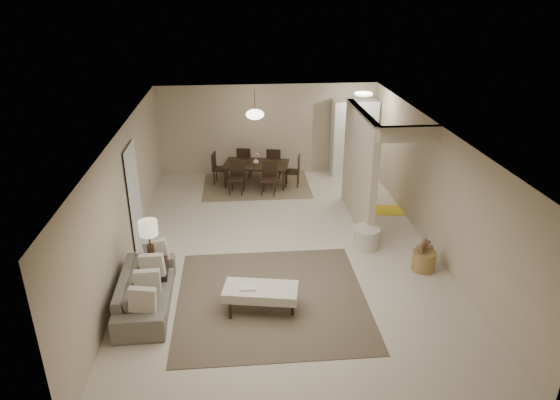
{
  "coord_description": "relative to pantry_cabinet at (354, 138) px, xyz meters",
  "views": [
    {
      "loc": [
        -0.86,
        -8.88,
        4.96
      ],
      "look_at": [
        -0.05,
        0.07,
        1.05
      ],
      "focal_mm": 32.0,
      "sensor_mm": 36.0,
      "label": 1
    }
  ],
  "objects": [
    {
      "name": "round_pouf",
      "position": [
        -0.66,
        -4.25,
        -0.83
      ],
      "size": [
        0.55,
        0.55,
        0.43
      ],
      "primitive_type": "cylinder",
      "color": "beige",
      "rests_on": "floor"
    },
    {
      "name": "table_lamp",
      "position": [
        -4.75,
        -5.35,
        0.06
      ],
      "size": [
        0.32,
        0.32,
        0.76
      ],
      "color": "#442D1D",
      "rests_on": "side_table"
    },
    {
      "name": "ceiling",
      "position": [
        -2.35,
        -4.15,
        1.45
      ],
      "size": [
        9.0,
        9.0,
        0.0
      ],
      "primitive_type": "plane",
      "rotation": [
        3.14,
        0.0,
        0.0
      ],
      "color": "white",
      "rests_on": "back_wall"
    },
    {
      "name": "floor",
      "position": [
        -2.35,
        -4.15,
        -1.05
      ],
      "size": [
        9.0,
        9.0,
        0.0
      ],
      "primitive_type": "plane",
      "color": "beige",
      "rests_on": "ground"
    },
    {
      "name": "wicker_basket",
      "position": [
        0.21,
        -5.19,
        -0.86
      ],
      "size": [
        0.57,
        0.57,
        0.37
      ],
      "primitive_type": "cylinder",
      "rotation": [
        0.0,
        0.0,
        0.38
      ],
      "color": "olive",
      "rests_on": "floor"
    },
    {
      "name": "flush_light",
      "position": [
        -0.05,
        -0.95,
        1.41
      ],
      "size": [
        0.44,
        0.44,
        0.05
      ],
      "primitive_type": "cylinder",
      "color": "white",
      "rests_on": "ceiling"
    },
    {
      "name": "pantry_cabinet",
      "position": [
        0.0,
        0.0,
        0.0
      ],
      "size": [
        1.2,
        0.55,
        2.1
      ],
      "primitive_type": "cube",
      "color": "white",
      "rests_on": "floor"
    },
    {
      "name": "dining_table",
      "position": [
        -2.73,
        -0.6,
        -0.75
      ],
      "size": [
        1.84,
        1.25,
        0.6
      ],
      "primitive_type": "imported",
      "rotation": [
        0.0,
        0.0,
        -0.19
      ],
      "color": "black",
      "rests_on": "dining_rug"
    },
    {
      "name": "left_wall",
      "position": [
        -5.35,
        -4.15,
        0.2
      ],
      "size": [
        0.0,
        9.0,
        9.0
      ],
      "primitive_type": "plane",
      "rotation": [
        1.57,
        0.0,
        1.57
      ],
      "color": "#C3B294",
      "rests_on": "floor"
    },
    {
      "name": "partition",
      "position": [
        -0.55,
        -2.9,
        0.2
      ],
      "size": [
        0.15,
        2.5,
        2.5
      ],
      "primitive_type": "cube",
      "color": "#C3B294",
      "rests_on": "floor"
    },
    {
      "name": "dining_rug",
      "position": [
        -2.73,
        -0.6,
        -1.04
      ],
      "size": [
        2.8,
        2.1,
        0.01
      ],
      "primitive_type": "cube",
      "color": "#7E6F4E",
      "rests_on": "floor"
    },
    {
      "name": "ottoman_bench",
      "position": [
        -2.91,
        -6.19,
        -0.7
      ],
      "size": [
        1.28,
        0.76,
        0.43
      ],
      "rotation": [
        0.0,
        0.0,
        -0.18
      ],
      "color": "beige",
      "rests_on": "living_rug"
    },
    {
      "name": "living_rug",
      "position": [
        -2.71,
        -5.89,
        -1.04
      ],
      "size": [
        3.2,
        3.2,
        0.01
      ],
      "primitive_type": "cube",
      "color": "brown",
      "rests_on": "floor"
    },
    {
      "name": "dining_chairs",
      "position": [
        -2.73,
        -0.6,
        -0.62
      ],
      "size": [
        2.33,
        1.86,
        0.86
      ],
      "color": "black",
      "rests_on": "dining_rug"
    },
    {
      "name": "back_wall",
      "position": [
        -2.35,
        0.35,
        0.2
      ],
      "size": [
        6.0,
        0.0,
        6.0
      ],
      "primitive_type": "plane",
      "rotation": [
        1.57,
        0.0,
        0.0
      ],
      "color": "#C3B294",
      "rests_on": "floor"
    },
    {
      "name": "side_table",
      "position": [
        -4.75,
        -5.35,
        -0.78
      ],
      "size": [
        0.52,
        0.52,
        0.55
      ],
      "primitive_type": "cube",
      "rotation": [
        0.0,
        0.0,
        0.05
      ],
      "color": "black",
      "rests_on": "floor"
    },
    {
      "name": "sofa",
      "position": [
        -4.8,
        -5.89,
        -0.75
      ],
      "size": [
        2.06,
        0.84,
        0.6
      ],
      "primitive_type": "imported",
      "rotation": [
        0.0,
        0.0,
        1.59
      ],
      "color": "slate",
      "rests_on": "floor"
    },
    {
      "name": "doorway",
      "position": [
        -5.32,
        -3.55,
        -0.03
      ],
      "size": [
        0.04,
        0.9,
        2.04
      ],
      "primitive_type": "cube",
      "color": "black",
      "rests_on": "floor"
    },
    {
      "name": "pendant_light",
      "position": [
        -2.73,
        -0.6,
        0.87
      ],
      "size": [
        0.46,
        0.46,
        0.71
      ],
      "color": "#442D1D",
      "rests_on": "ceiling"
    },
    {
      "name": "right_wall",
      "position": [
        0.65,
        -4.15,
        0.2
      ],
      "size": [
        0.0,
        9.0,
        9.0
      ],
      "primitive_type": "plane",
      "rotation": [
        1.57,
        0.0,
        -1.57
      ],
      "color": "#C3B294",
      "rests_on": "floor"
    },
    {
      "name": "vase",
      "position": [
        -2.73,
        -0.6,
        -0.38
      ],
      "size": [
        0.16,
        0.16,
        0.15
      ],
      "primitive_type": "imported",
      "rotation": [
        0.0,
        0.0,
        -0.12
      ],
      "color": "white",
      "rests_on": "dining_table"
    },
    {
      "name": "yellow_mat",
      "position": [
        0.25,
        -2.5,
        -1.04
      ],
      "size": [
        1.02,
        0.71,
        0.01
      ],
      "primitive_type": "cube",
      "rotation": [
        0.0,
        0.0,
        -0.15
      ],
      "color": "yellow",
      "rests_on": "floor"
    }
  ]
}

